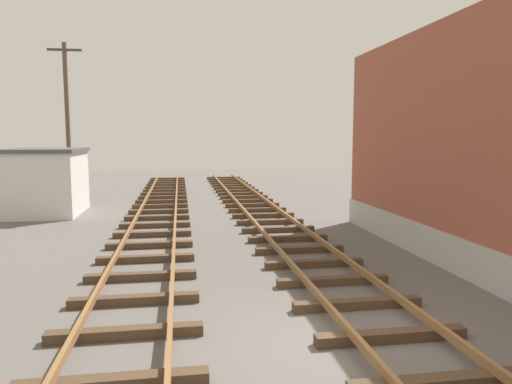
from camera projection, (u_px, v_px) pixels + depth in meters
ground_plane at (341, 345)px, 7.43m from camera, size 80.00×80.00×0.00m
track_near_building at (391, 334)px, 7.54m from camera, size 2.50×60.06×0.32m
track_centre at (119, 353)px, 6.88m from camera, size 2.50×60.06×0.32m
control_hut at (46, 181)px, 19.87m from camera, size 3.00×3.80×2.76m
parked_car_silver at (36, 175)px, 29.41m from camera, size 4.20×2.04×1.76m
utility_pole_far at (67, 116)px, 26.03m from camera, size 1.80×0.24×8.32m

